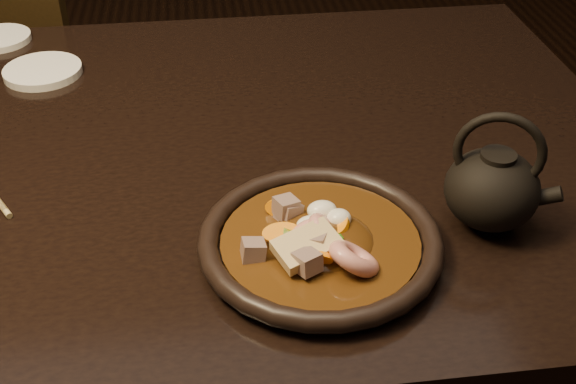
{
  "coord_description": "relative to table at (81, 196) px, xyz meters",
  "views": [
    {
      "loc": [
        0.19,
        -0.88,
        1.29
      ],
      "look_at": [
        0.28,
        -0.2,
        0.8
      ],
      "focal_mm": 45.0,
      "sensor_mm": 36.0,
      "label": 1
    }
  ],
  "objects": [
    {
      "name": "table",
      "position": [
        0.0,
        0.0,
        0.0
      ],
      "size": [
        1.6,
        0.9,
        0.75
      ],
      "color": "black",
      "rests_on": "floor"
    },
    {
      "name": "plate",
      "position": [
        0.31,
        -0.25,
        0.09
      ],
      "size": [
        0.28,
        0.28,
        0.03
      ],
      "color": "black",
      "rests_on": "table"
    },
    {
      "name": "teapot",
      "position": [
        0.52,
        -0.23,
        0.13
      ],
      "size": [
        0.13,
        0.11,
        0.15
      ],
      "rotation": [
        0.0,
        0.0,
        -0.41
      ],
      "color": "black",
      "rests_on": "table"
    },
    {
      "name": "chair",
      "position": [
        -0.23,
        0.69,
        -0.21
      ],
      "size": [
        0.49,
        0.49,
        0.86
      ],
      "rotation": [
        0.0,
        0.0,
        2.88
      ],
      "color": "black",
      "rests_on": "floor"
    },
    {
      "name": "saucer_left",
      "position": [
        -0.07,
        0.25,
        0.08
      ],
      "size": [
        0.13,
        0.13,
        0.01
      ],
      "primitive_type": "cylinder",
      "color": "white",
      "rests_on": "table"
    },
    {
      "name": "stirfry",
      "position": [
        0.31,
        -0.26,
        0.1
      ],
      "size": [
        0.16,
        0.15,
        0.06
      ],
      "color": "#3C210B",
      "rests_on": "plate"
    }
  ]
}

